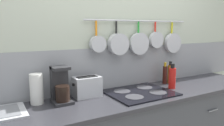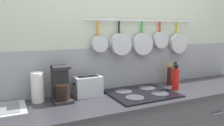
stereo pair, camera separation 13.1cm
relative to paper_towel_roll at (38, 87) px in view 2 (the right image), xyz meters
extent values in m
cube|color=#B2BCA8|center=(0.79, 0.12, 0.25)|extent=(7.20, 0.06, 2.60)
cube|color=gray|center=(0.79, 0.12, 0.08)|extent=(7.20, 0.07, 0.41)
cylinder|color=#B7BABF|center=(1.07, 0.07, 0.55)|extent=(1.25, 0.02, 0.02)
cylinder|color=orange|center=(0.57, 0.07, 0.48)|extent=(0.02, 0.02, 0.13)
cylinder|color=#B7BABF|center=(0.57, 0.04, 0.33)|extent=(0.15, 0.06, 0.15)
cylinder|color=black|center=(0.78, 0.07, 0.49)|extent=(0.02, 0.02, 0.11)
cylinder|color=#B7BABF|center=(0.78, 0.03, 0.32)|extent=(0.21, 0.07, 0.21)
cylinder|color=green|center=(1.05, 0.07, 0.49)|extent=(0.02, 0.02, 0.11)
cylinder|color=#B7BABF|center=(1.05, 0.05, 0.32)|extent=(0.23, 0.04, 0.23)
cylinder|color=red|center=(1.27, 0.07, 0.49)|extent=(0.02, 0.02, 0.10)
cylinder|color=#B7BABF|center=(1.27, 0.05, 0.35)|extent=(0.17, 0.04, 0.17)
cylinder|color=gold|center=(1.52, 0.07, 0.48)|extent=(0.02, 0.02, 0.12)
cylinder|color=#B7BABF|center=(1.52, 0.05, 0.31)|extent=(0.22, 0.05, 0.22)
cylinder|color=slate|center=(1.55, -0.49, -0.32)|extent=(0.14, 0.01, 0.01)
cube|color=#2D2D33|center=(0.79, -0.21, -0.14)|extent=(3.06, 0.58, 0.03)
cylinder|color=white|center=(0.00, 0.00, 0.00)|extent=(0.10, 0.10, 0.24)
cube|color=#262628|center=(0.18, -0.09, -0.11)|extent=(0.15, 0.18, 0.02)
cube|color=#262628|center=(0.18, -0.03, 0.03)|extent=(0.14, 0.06, 0.30)
cylinder|color=black|center=(0.18, -0.11, -0.04)|extent=(0.11, 0.11, 0.12)
cube|color=#262628|center=(0.18, -0.07, 0.16)|extent=(0.14, 0.14, 0.02)
cube|color=#B7BABF|center=(0.42, -0.03, -0.03)|extent=(0.24, 0.14, 0.18)
cube|color=black|center=(0.42, -0.06, 0.06)|extent=(0.18, 0.03, 0.00)
cube|color=black|center=(0.42, -0.01, 0.06)|extent=(0.18, 0.03, 0.00)
cube|color=black|center=(0.29, -0.03, 0.00)|extent=(0.02, 0.02, 0.02)
cube|color=black|center=(0.89, -0.18, -0.12)|extent=(0.59, 0.50, 0.01)
cylinder|color=#38383D|center=(0.75, -0.28, -0.11)|extent=(0.16, 0.16, 0.00)
cylinder|color=#38383D|center=(1.02, -0.28, -0.11)|extent=(0.16, 0.16, 0.00)
cylinder|color=#38383D|center=(0.75, -0.08, -0.11)|extent=(0.16, 0.16, 0.00)
cylinder|color=#38383D|center=(1.02, -0.08, -0.11)|extent=(0.16, 0.16, 0.00)
cylinder|color=red|center=(1.27, -0.20, -0.02)|extent=(0.07, 0.07, 0.21)
cylinder|color=black|center=(1.27, -0.20, 0.11)|extent=(0.04, 0.04, 0.05)
cylinder|color=#33140F|center=(1.34, -0.03, -0.03)|extent=(0.05, 0.05, 0.19)
cylinder|color=#B28C19|center=(1.34, -0.03, 0.09)|extent=(0.03, 0.03, 0.04)
cylinder|color=#8C5919|center=(1.41, -0.04, -0.02)|extent=(0.06, 0.06, 0.20)
cylinder|color=black|center=(1.41, -0.04, 0.10)|extent=(0.03, 0.03, 0.04)
camera|label=1|loc=(-0.32, -1.75, 0.48)|focal=35.00mm
camera|label=2|loc=(-0.20, -1.81, 0.48)|focal=35.00mm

